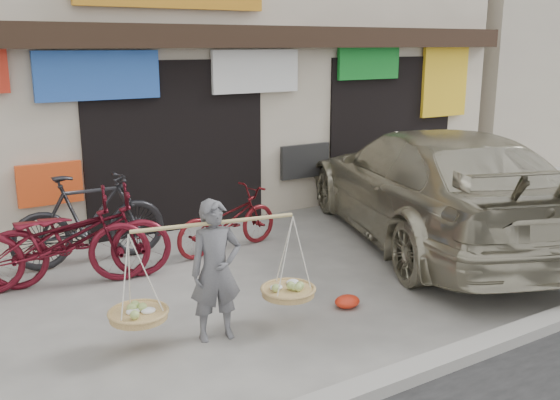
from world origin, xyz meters
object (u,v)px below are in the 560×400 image
bike_2 (227,220)px  bike_3 (79,237)px  bike_1 (90,219)px  street_vendor (216,277)px  bike_0 (56,241)px  suv (430,185)px

bike_2 → bike_3: bearing=83.5°
bike_1 → bike_3: (-0.32, -0.66, -0.03)m
street_vendor → bike_2: street_vendor is taller
bike_0 → bike_1: (0.60, 0.66, 0.03)m
bike_2 → bike_1: bearing=63.8°
street_vendor → bike_0: street_vendor is taller
bike_2 → suv: size_ratio=0.27×
bike_1 → suv: size_ratio=0.33×
suv → street_vendor: bearing=36.3°
street_vendor → bike_1: bearing=108.9°
bike_2 → street_vendor: bearing=140.1°
bike_0 → suv: 5.38m
bike_3 → bike_1: bearing=-11.4°
bike_2 → bike_3: (-2.15, -0.15, 0.14)m
bike_0 → bike_1: bearing=-27.9°
street_vendor → bike_0: bearing=124.8°
bike_3 → suv: size_ratio=0.35×
bike_0 → bike_3: 0.28m
bike_2 → bike_3: size_ratio=0.77×
bike_0 → bike_3: bearing=-76.0°
bike_2 → bike_3: 2.15m
street_vendor → suv: (4.22, 1.25, 0.20)m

